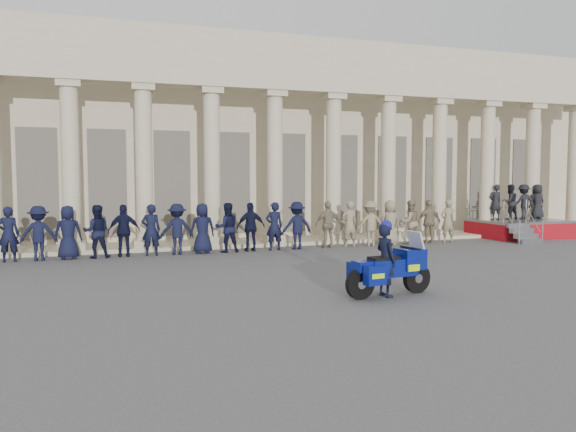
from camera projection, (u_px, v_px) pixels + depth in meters
The scene contains 6 objects.
ground at pixel (317, 282), 15.17m from camera, with size 90.00×90.00×0.00m, color #4C4C4F.
building at pixel (212, 143), 28.78m from camera, with size 40.00×12.50×9.00m.
officer_rank at pixel (214, 228), 20.82m from camera, with size 20.63×0.70×1.86m.
reviewing_stand at pixel (520, 210), 26.21m from camera, with size 4.02×3.91×2.46m.
motorcycle at pixel (390, 268), 13.37m from camera, with size 2.38×1.06×1.53m.
rider at pixel (386, 259), 13.29m from camera, with size 0.50×0.69×1.83m.
Camera 1 is at (-5.54, -13.96, 2.87)m, focal length 35.00 mm.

